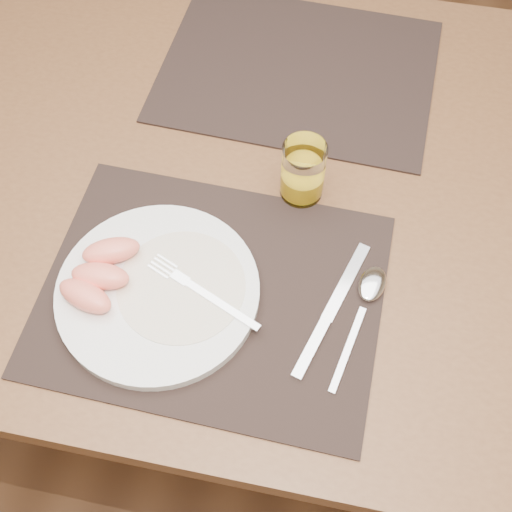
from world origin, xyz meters
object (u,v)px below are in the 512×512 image
object	(u,v)px
knife	(326,320)
placemat_near	(212,293)
placemat_far	(298,70)
table	(261,202)
fork	(195,287)
spoon	(369,293)
plate	(158,291)
juice_glass	(303,173)

from	to	relation	value
knife	placemat_near	bearing A→B (deg)	176.03
placemat_far	knife	size ratio (longest dim) A/B	2.09
placemat_near	placemat_far	world-z (taller)	same
table	placemat_near	distance (m)	0.24
placemat_far	fork	world-z (taller)	fork
placemat_far	spoon	world-z (taller)	spoon
plate	spoon	xyz separation A→B (m)	(0.27, 0.05, -0.00)
fork	spoon	bearing A→B (deg)	10.91
table	fork	world-z (taller)	fork
fork	knife	distance (m)	0.18
plate	spoon	bearing A→B (deg)	11.17
table	plate	xyz separation A→B (m)	(-0.09, -0.24, 0.10)
placemat_near	fork	size ratio (longest dim) A/B	2.70
fork	knife	xyz separation A→B (m)	(0.18, -0.00, -0.02)
fork	knife	bearing A→B (deg)	-1.53
knife	spoon	xyz separation A→B (m)	(0.05, 0.05, 0.00)
table	placemat_near	bearing A→B (deg)	-96.42
juice_glass	fork	bearing A→B (deg)	-119.37
placemat_near	fork	xyz separation A→B (m)	(-0.02, -0.01, 0.02)
table	juice_glass	bearing A→B (deg)	-24.92
placemat_near	spoon	size ratio (longest dim) A/B	2.35
plate	fork	bearing A→B (deg)	12.41
fork	knife	size ratio (longest dim) A/B	0.77
knife	spoon	distance (m)	0.07
juice_glass	placemat_far	bearing A→B (deg)	100.49
placemat_far	fork	bearing A→B (deg)	-98.17
placemat_far	juice_glass	xyz separation A→B (m)	(0.05, -0.25, 0.04)
spoon	juice_glass	size ratio (longest dim) A/B	2.01
plate	spoon	distance (m)	0.28
table	placemat_far	size ratio (longest dim) A/B	3.11
plate	juice_glass	size ratio (longest dim) A/B	2.84
placemat_far	plate	xyz separation A→B (m)	(-0.11, -0.46, 0.01)
plate	placemat_near	bearing A→B (deg)	13.58
placemat_far	knife	xyz separation A→B (m)	(0.11, -0.45, 0.00)
fork	spoon	world-z (taller)	fork
fork	table	bearing A→B (deg)	78.58
plate	knife	bearing A→B (deg)	1.50
juice_glass	placemat_near	bearing A→B (deg)	-115.21
plate	fork	distance (m)	0.05
placemat_near	placemat_far	xyz separation A→B (m)	(0.04, 0.44, 0.00)
plate	knife	size ratio (longest dim) A/B	1.25
placemat_far	plate	distance (m)	0.47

